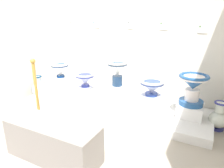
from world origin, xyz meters
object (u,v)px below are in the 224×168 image
Objects in this scene: info_placard_first at (72,24)px; info_placard_fourth at (164,26)px; antique_toilet_slender_white at (152,88)px; info_placard_third at (130,25)px; plinth_block_tall_cobalt at (86,92)px; antique_toilet_central_ornate at (193,86)px; plinth_block_slender_white at (151,104)px; info_placard_fifth at (203,29)px; antique_toilet_tall_cobalt at (85,79)px; plinth_block_rightmost at (61,85)px; museum_bench at (53,141)px; plinth_block_leftmost at (117,96)px; decorative_vase_companion at (218,118)px; stanchion_post_near_left at (39,110)px; plinth_block_central_ornate at (190,111)px; decorative_vase_spare at (39,89)px; antique_toilet_rightmost at (60,69)px; antique_toilet_leftmost at (117,71)px; info_placard_second at (96,24)px.

info_placard_first is 1.71m from info_placard_fourth.
antique_toilet_slender_white is 2.74× the size of info_placard_third.
plinth_block_tall_cobalt is 0.95× the size of antique_toilet_central_ornate.
plinth_block_slender_white is 3.07× the size of info_placard_fifth.
info_placard_first is at bearing 142.61° from antique_toilet_tall_cobalt.
info_placard_first is (0.03, 0.39, 1.09)m from plinth_block_rightmost.
antique_toilet_slender_white reaches higher than plinth_block_rightmost.
antique_toilet_central_ornate is 3.22× the size of info_placard_third.
info_placard_third is 0.13× the size of museum_bench.
info_placard_fourth reaches higher than plinth_block_rightmost.
decorative_vase_companion is at bearing 1.40° from plinth_block_leftmost.
antique_toilet_slender_white is at bearing -178.15° from decorative_vase_companion.
stanchion_post_near_left is (-0.65, -1.01, 0.03)m from plinth_block_leftmost.
info_placard_fourth is at bearing 141.70° from plinth_block_central_ornate.
info_placard_third is at bearing 164.67° from decorative_vase_companion.
antique_toilet_tall_cobalt reaches higher than decorative_vase_spare.
antique_toilet_rightmost is 0.94× the size of antique_toilet_slender_white.
info_placard_third is at bearing 0.00° from info_placard_first.
info_placard_fifth reaches higher than plinth_block_tall_cobalt.
info_placard_fourth is 1.51m from decorative_vase_companion.
decorative_vase_spare is (-2.07, -0.63, -1.14)m from info_placard_fourth.
plinth_block_rightmost is 1.19m from stanchion_post_near_left.
antique_toilet_rightmost is at bearing 36.30° from decorative_vase_spare.
antique_toilet_rightmost is 2.57× the size of info_placard_third.
plinth_block_slender_white is 0.41× the size of stanchion_post_near_left.
plinth_block_central_ornate is 1.15m from info_placard_fifth.
plinth_block_tall_cobalt is at bearing 178.93° from antique_toilet_central_ornate.
antique_toilet_leftmost is 1.18m from plinth_block_central_ornate.
info_placard_fourth is at bearing 89.55° from antique_toilet_slender_white.
plinth_block_leftmost reaches higher than plinth_block_rightmost.
info_placard_first reaches higher than antique_toilet_tall_cobalt.
antique_toilet_rightmost is 0.88m from info_placard_first.
info_placard_third is at bearing 87.20° from antique_toilet_leftmost.
plinth_block_slender_white is 0.66m from antique_toilet_central_ornate.
stanchion_post_near_left is (-1.75, -1.01, -0.31)m from antique_toilet_central_ornate.
antique_toilet_rightmost is 0.75× the size of antique_toilet_leftmost.
info_placard_fifth is at bearing 9.57° from antique_toilet_rightmost.
plinth_block_slender_white is 2.80× the size of info_placard_second.
info_placard_fourth is (1.19, 0.40, 1.13)m from plinth_block_tall_cobalt.
info_placard_fourth reaches higher than plinth_block_slender_white.
antique_toilet_rightmost is 1.95m from info_placard_fourth.
antique_toilet_leftmost is at bearing -179.34° from antique_toilet_slender_white.
stanchion_post_near_left is at bearing -63.12° from plinth_block_rightmost.
antique_toilet_rightmost is 0.33× the size of museum_bench.
plinth_block_leftmost is at bearing -2.09° from plinth_block_rightmost.
antique_toilet_leftmost is 3.18× the size of info_placard_second.
decorative_vase_companion is at bearing -10.69° from info_placard_second.
plinth_block_rightmost is 2.77× the size of info_placard_first.
info_placard_fifth is at bearing -0.00° from info_placard_fourth.
info_placard_third reaches higher than antique_toilet_leftmost.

